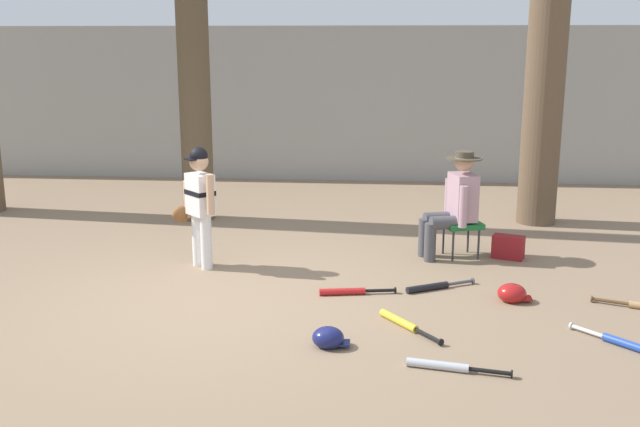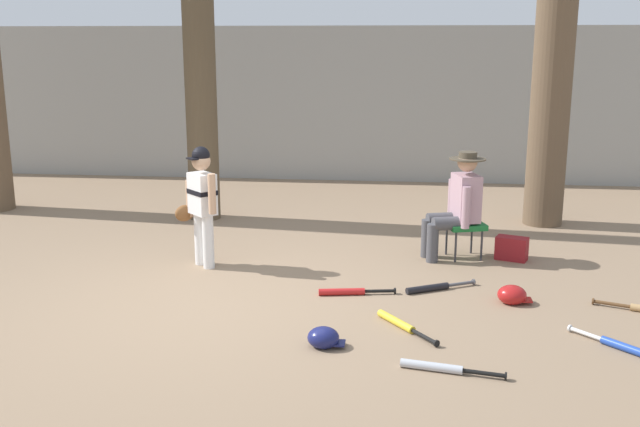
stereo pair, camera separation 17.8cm
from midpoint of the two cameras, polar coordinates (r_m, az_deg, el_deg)
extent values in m
plane|color=#897056|center=(6.91, -7.42, -7.00)|extent=(60.00, 60.00, 0.00)
cube|color=#9E9E99|center=(12.90, -0.71, 8.53)|extent=(18.00, 0.36, 2.62)
cone|color=brown|center=(10.22, -8.40, -0.34)|extent=(0.58, 0.58, 0.25)
cylinder|color=brown|center=(9.98, 18.22, 11.89)|extent=(0.51, 0.51, 4.50)
cone|color=brown|center=(10.26, 17.31, -0.75)|extent=(0.72, 0.72, 0.30)
cylinder|color=white|center=(7.91, -8.03, -2.19)|extent=(0.12, 0.12, 0.58)
cylinder|color=white|center=(8.06, -8.68, -1.92)|extent=(0.12, 0.12, 0.58)
cube|color=white|center=(7.87, -8.49, 1.53)|extent=(0.35, 0.35, 0.44)
cube|color=black|center=(7.86, -8.49, 1.69)|extent=(0.36, 0.37, 0.05)
sphere|color=tan|center=(7.80, -8.57, 4.04)|extent=(0.20, 0.20, 0.20)
sphere|color=black|center=(7.79, -8.59, 4.48)|extent=(0.19, 0.19, 0.19)
cube|color=black|center=(7.75, -9.16, 4.23)|extent=(0.17, 0.17, 0.02)
cylinder|color=tan|center=(7.64, -7.73, 1.52)|extent=(0.11, 0.11, 0.42)
cylinder|color=tan|center=(8.04, -9.46, 1.17)|extent=(0.11, 0.11, 0.40)
ellipsoid|color=brown|center=(8.07, -9.86, 0.03)|extent=(0.24, 0.24, 0.18)
cube|color=#196B2D|center=(8.36, 11.76, -0.87)|extent=(0.50, 0.50, 0.06)
cylinder|color=#333338|center=(8.22, 11.10, -2.45)|extent=(0.02, 0.02, 0.38)
cylinder|color=#333338|center=(8.49, 10.39, -1.91)|extent=(0.02, 0.02, 0.38)
cylinder|color=#333338|center=(8.33, 13.04, -2.34)|extent=(0.02, 0.02, 0.38)
cylinder|color=#333338|center=(8.59, 12.27, -1.81)|extent=(0.02, 0.02, 0.38)
cylinder|color=#47474C|center=(8.17, 9.35, -2.28)|extent=(0.13, 0.13, 0.43)
cylinder|color=#47474C|center=(8.35, 8.90, -1.92)|extent=(0.13, 0.13, 0.43)
cylinder|color=#47474C|center=(8.18, 10.73, -0.76)|extent=(0.43, 0.26, 0.15)
cylinder|color=#47474C|center=(8.36, 10.25, -0.43)|extent=(0.43, 0.26, 0.15)
cube|color=#B28C99|center=(8.29, 11.86, 1.21)|extent=(0.33, 0.41, 0.52)
cylinder|color=#B28C99|center=(8.07, 11.88, 0.45)|extent=(0.11, 0.11, 0.46)
cylinder|color=#B28C99|center=(8.47, 10.80, 1.11)|extent=(0.11, 0.11, 0.46)
sphere|color=tan|center=(8.21, 11.99, 3.94)|extent=(0.22, 0.22, 0.22)
cylinder|color=#4C4233|center=(8.21, 12.01, 4.17)|extent=(0.40, 0.40, 0.02)
cylinder|color=#4C4233|center=(8.20, 12.02, 4.39)|extent=(0.20, 0.20, 0.09)
cube|color=maroon|center=(8.46, 15.24, -2.63)|extent=(0.38, 0.29, 0.26)
cylinder|color=black|center=(7.27, 9.04, -5.76)|extent=(0.43, 0.27, 0.07)
cylinder|color=#4C4C51|center=(7.46, 11.54, -5.37)|extent=(0.28, 0.17, 0.03)
cylinder|color=#4C4C51|center=(7.54, 12.50, -5.21)|extent=(0.04, 0.06, 0.06)
cylinder|color=#2347AD|center=(6.36, 23.57, -9.59)|extent=(0.36, 0.37, 0.07)
cylinder|color=silver|center=(6.53, 20.68, -8.72)|extent=(0.23, 0.24, 0.03)
cylinder|color=silver|center=(6.60, 19.57, -8.39)|extent=(0.05, 0.05, 0.06)
cylinder|color=yellow|center=(6.41, 6.71, -8.32)|extent=(0.33, 0.41, 0.07)
cylinder|color=black|center=(6.13, 8.94, -9.44)|extent=(0.21, 0.27, 0.03)
cylinder|color=black|center=(6.02, 9.89, -9.91)|extent=(0.06, 0.05, 0.06)
cylinder|color=brown|center=(7.31, 22.35, -6.51)|extent=(0.31, 0.15, 0.03)
cylinder|color=brown|center=(7.32, 21.09, -6.37)|extent=(0.03, 0.06, 0.06)
cylinder|color=#B7BCC6|center=(5.62, 9.56, -11.63)|extent=(0.46, 0.15, 0.07)
cylinder|color=black|center=(5.59, 13.53, -11.97)|extent=(0.31, 0.09, 0.03)
cylinder|color=black|center=(5.59, 15.13, -12.09)|extent=(0.03, 0.06, 0.06)
cylinder|color=red|center=(7.09, 2.42, -6.09)|extent=(0.45, 0.14, 0.07)
cylinder|color=black|center=(7.13, 5.38, -6.02)|extent=(0.30, 0.08, 0.03)
cylinder|color=black|center=(7.16, 6.56, -5.98)|extent=(0.02, 0.06, 0.06)
ellipsoid|color=navy|center=(5.93, 1.13, -9.62)|extent=(0.26, 0.23, 0.17)
cube|color=navy|center=(5.94, 2.32, -10.02)|extent=(0.10, 0.13, 0.02)
ellipsoid|color=#A81919|center=(7.11, 15.38, -6.12)|extent=(0.27, 0.24, 0.18)
cube|color=#A81919|center=(7.15, 16.38, -6.45)|extent=(0.11, 0.13, 0.02)
camera|label=1|loc=(0.09, -89.28, 0.17)|focal=41.22mm
camera|label=2|loc=(0.09, 90.72, -0.17)|focal=41.22mm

